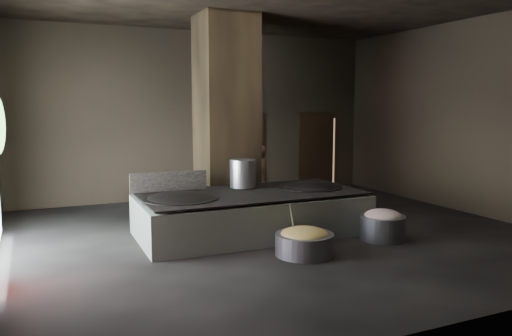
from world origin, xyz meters
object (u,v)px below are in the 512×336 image
stock_pot (243,173)px  meat_basin (383,228)px  veg_basin (304,244)px  wok_left (180,203)px  wok_right (310,191)px  cook (258,179)px  hearth_platform (251,215)px

stock_pot → meat_basin: size_ratio=0.68×
veg_basin → meat_basin: size_ratio=1.18×
veg_basin → meat_basin: 1.84m
wok_left → meat_basin: wok_left is taller
wok_right → cook: 1.77m
wok_left → cook: cook is taller
hearth_platform → wok_left: bearing=-177.0°
cook → meat_basin: size_ratio=1.89×
wok_left → cook: size_ratio=0.87×
cook → meat_basin: cook is taller
hearth_platform → veg_basin: hearth_platform is taller
hearth_platform → cook: bearing=62.4°
meat_basin → cook: bearing=109.0°
wok_right → wok_left: bearing=-178.0°
veg_basin → wok_right: bearing=57.2°
wok_right → stock_pot: 1.44m
cook → meat_basin: (1.11, -3.21, -0.57)m
wok_right → veg_basin: 2.11m
wok_left → hearth_platform: bearing=2.0°
wok_left → wok_right: (2.80, 0.10, 0.00)m
hearth_platform → meat_basin: bearing=-33.5°
hearth_platform → stock_pot: stock_pot is taller
cook → veg_basin: size_ratio=1.60×
cook → veg_basin: 3.57m
hearth_platform → wok_right: size_ratio=3.41×
veg_basin → meat_basin: meat_basin is taller
wok_right → veg_basin: size_ratio=1.29×
cook → veg_basin: (-0.72, -3.44, -0.61)m
wok_right → cook: cook is taller
wok_left → veg_basin: (1.70, -1.61, -0.57)m
wok_left → veg_basin: size_ratio=1.39×
hearth_platform → stock_pot: size_ratio=7.67×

